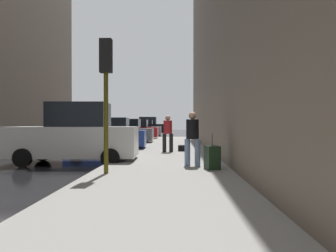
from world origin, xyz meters
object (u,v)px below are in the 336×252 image
object	(u,v)px
duffel_bag	(181,148)
parked_black_suv	(147,127)
parked_red_hatchback	(135,130)
parked_white_van	(75,136)
traffic_light	(106,76)
parked_gray_coupe	(124,132)
parked_silver_sedan	(142,129)
rolling_suitcase	(212,157)
pedestrian_in_red_jacket	(168,132)
fire_hydrant	(142,141)
parked_blue_sedan	(107,135)
pedestrian_in_jeans	(192,136)

from	to	relation	value
duffel_bag	parked_black_suv	bearing A→B (deg)	99.09
parked_red_hatchback	parked_white_van	bearing A→B (deg)	-90.00
traffic_light	duffel_bag	world-z (taller)	traffic_light
parked_red_hatchback	parked_gray_coupe	bearing A→B (deg)	-90.00
traffic_light	parked_silver_sedan	bearing A→B (deg)	94.01
parked_silver_sedan	rolling_suitcase	xyz separation A→B (m)	(4.79, -25.50, -0.36)
pedestrian_in_red_jacket	rolling_suitcase	size ratio (longest dim) A/B	1.64
parked_white_van	traffic_light	world-z (taller)	traffic_light
parked_black_suv	fire_hydrant	xyz separation A→B (m)	(1.80, -22.59, -0.54)
parked_silver_sedan	traffic_light	world-z (taller)	traffic_light
fire_hydrant	traffic_light	size ratio (longest dim) A/B	0.20
parked_blue_sedan	pedestrian_in_red_jacket	distance (m)	4.03
pedestrian_in_jeans	parked_red_hatchback	bearing A→B (deg)	102.70
parked_gray_coupe	duffel_bag	xyz separation A→B (m)	(3.97, -7.30, -0.56)
parked_white_van	parked_red_hatchback	world-z (taller)	parked_white_van
pedestrian_in_red_jacket	duffel_bag	xyz separation A→B (m)	(0.64, 0.51, -0.81)
parked_blue_sedan	parked_white_van	bearing A→B (deg)	-90.00
parked_white_van	fire_hydrant	bearing A→B (deg)	73.31
rolling_suitcase	parked_gray_coupe	bearing A→B (deg)	109.63
parked_black_suv	pedestrian_in_red_jacket	bearing A→B (deg)	-82.51
parked_black_suv	parked_red_hatchback	bearing A→B (deg)	-90.00
parked_white_van	parked_red_hatchback	xyz separation A→B (m)	(0.00, 17.24, -0.18)
parked_silver_sedan	traffic_light	size ratio (longest dim) A/B	1.18
parked_gray_coupe	parked_black_suv	bearing A→B (deg)	90.00
pedestrian_in_jeans	rolling_suitcase	world-z (taller)	pedestrian_in_jeans
fire_hydrant	pedestrian_in_jeans	xyz separation A→B (m)	(2.44, -7.61, 0.61)
pedestrian_in_jeans	pedestrian_in_red_jacket	bearing A→B (deg)	100.63
fire_hydrant	parked_gray_coupe	bearing A→B (deg)	109.47
fire_hydrant	rolling_suitcase	xyz separation A→B (m)	(2.99, -8.33, -0.01)
fire_hydrant	rolling_suitcase	size ratio (longest dim) A/B	0.68
parked_gray_coupe	parked_red_hatchback	distance (m)	6.12
pedestrian_in_red_jacket	rolling_suitcase	distance (m)	5.84
parked_black_suv	pedestrian_in_red_jacket	xyz separation A→B (m)	(3.32, -25.30, 0.07)
parked_black_suv	pedestrian_in_jeans	size ratio (longest dim) A/B	2.70
parked_red_hatchback	traffic_light	world-z (taller)	traffic_light
parked_red_hatchback	duffel_bag	bearing A→B (deg)	-73.54
parked_black_suv	fire_hydrant	bearing A→B (deg)	-85.43
parked_white_van	parked_silver_sedan	bearing A→B (deg)	90.00
traffic_light	fire_hydrant	bearing A→B (deg)	90.31
traffic_light	pedestrian_in_jeans	xyz separation A→B (m)	(2.39, 1.66, -1.65)
parked_blue_sedan	duffel_bag	bearing A→B (deg)	-23.78
fire_hydrant	parked_white_van	bearing A→B (deg)	-106.69
parked_silver_sedan	parked_black_suv	xyz separation A→B (m)	(-0.00, 5.41, 0.18)
parked_red_hatchback	pedestrian_in_jeans	bearing A→B (deg)	-77.30
pedestrian_in_red_jacket	pedestrian_in_jeans	bearing A→B (deg)	-79.37
pedestrian_in_red_jacket	traffic_light	bearing A→B (deg)	-102.63
fire_hydrant	parked_red_hatchback	bearing A→B (deg)	99.13
parked_black_suv	fire_hydrant	distance (m)	22.67
parked_blue_sedan	traffic_light	xyz separation A→B (m)	(1.85, -8.82, 1.91)
parked_blue_sedan	parked_silver_sedan	world-z (taller)	same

